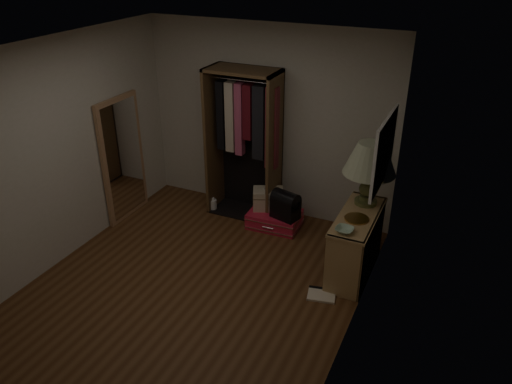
% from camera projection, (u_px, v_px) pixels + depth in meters
% --- Properties ---
extents(ground, '(4.00, 4.00, 0.00)m').
position_uv_depth(ground, '(197.00, 284.00, 5.67)').
color(ground, '#502E16').
rests_on(ground, ground).
extents(room_walls, '(3.52, 4.02, 2.60)m').
position_uv_depth(room_walls, '(198.00, 163.00, 4.99)').
color(room_walls, beige).
rests_on(room_walls, ground).
extents(console_bookshelf, '(0.42, 1.12, 0.75)m').
position_uv_depth(console_bookshelf, '(356.00, 240.00, 5.76)').
color(console_bookshelf, tan).
rests_on(console_bookshelf, ground).
extents(open_wardrobe, '(0.97, 0.50, 2.05)m').
position_uv_depth(open_wardrobe, '(246.00, 132.00, 6.63)').
color(open_wardrobe, brown).
rests_on(open_wardrobe, ground).
extents(floor_mirror, '(0.06, 0.80, 1.70)m').
position_uv_depth(floor_mirror, '(123.00, 159.00, 6.72)').
color(floor_mirror, '#A67751').
rests_on(floor_mirror, ground).
extents(pink_suitcase, '(0.72, 0.53, 0.21)m').
position_uv_depth(pink_suitcase, '(275.00, 219.00, 6.77)').
color(pink_suitcase, red).
rests_on(pink_suitcase, ground).
extents(train_case, '(0.49, 0.42, 0.30)m').
position_uv_depth(train_case, '(268.00, 199.00, 6.77)').
color(train_case, beige).
rests_on(train_case, pink_suitcase).
extents(black_bag, '(0.40, 0.31, 0.38)m').
position_uv_depth(black_bag, '(285.00, 204.00, 6.50)').
color(black_bag, black).
rests_on(black_bag, pink_suitcase).
extents(table_lamp, '(0.66, 0.66, 0.75)m').
position_uv_depth(table_lamp, '(370.00, 160.00, 5.56)').
color(table_lamp, '#494F26').
rests_on(table_lamp, console_bookshelf).
extents(brass_tray, '(0.35, 0.35, 0.02)m').
position_uv_depth(brass_tray, '(357.00, 219.00, 5.48)').
color(brass_tray, '#B18644').
rests_on(brass_tray, console_bookshelf).
extents(ceramic_bowl, '(0.21, 0.21, 0.05)m').
position_uv_depth(ceramic_bowl, '(344.00, 230.00, 5.24)').
color(ceramic_bowl, '#A4C5A8').
rests_on(ceramic_bowl, console_bookshelf).
extents(white_jug, '(0.13, 0.13, 0.19)m').
position_uv_depth(white_jug, '(213.00, 205.00, 7.18)').
color(white_jug, white).
rests_on(white_jug, ground).
extents(floor_book, '(0.35, 0.30, 0.03)m').
position_uv_depth(floor_book, '(322.00, 294.00, 5.50)').
color(floor_book, '#EFE2C9').
rests_on(floor_book, ground).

